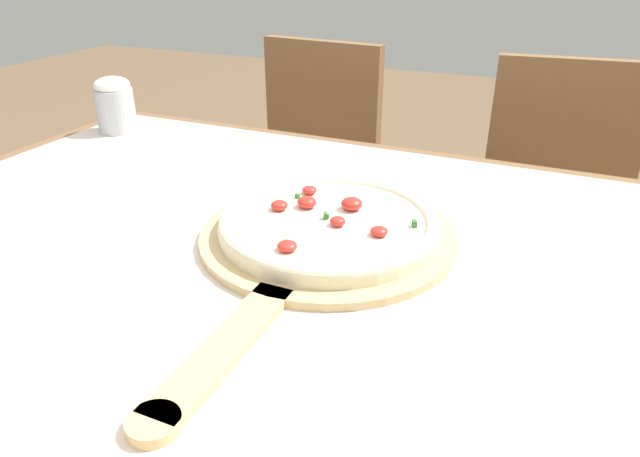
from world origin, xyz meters
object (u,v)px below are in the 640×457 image
chair_right (553,212)px  pizza (328,223)px  pizza_peel (321,243)px  flour_cup (115,104)px  chair_left (308,172)px

chair_right → pizza: bearing=-116.1°
pizza_peel → flour_cup: (-0.64, 0.31, 0.06)m
chair_left → chair_right: bearing=5.2°
chair_left → chair_right: 0.71m
pizza_peel → pizza: pizza is taller
pizza_peel → chair_right: (0.30, 0.83, -0.25)m
pizza → pizza_peel: bearing=-89.6°
flour_cup → pizza: bearing=-24.4°
pizza → chair_left: size_ratio=0.35×
chair_right → flour_cup: size_ratio=7.36×
pizza → chair_right: (0.30, 0.81, -0.27)m
pizza_peel → flour_cup: bearing=153.7°
pizza → chair_left: (-0.41, 0.81, -0.27)m
pizza → flour_cup: flour_cup is taller
pizza_peel → chair_left: (-0.41, 0.83, -0.25)m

